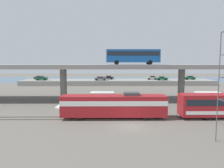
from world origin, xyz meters
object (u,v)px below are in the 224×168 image
Objects in this scene: parked_car_2 at (100,78)px; parked_car_6 at (108,77)px; parked_car_5 at (152,78)px; transit_bus_on_overpass at (133,55)px; parked_car_0 at (162,78)px; parked_car_4 at (190,78)px; service_truck_east at (98,99)px; parked_car_1 at (40,78)px; parked_car_3 at (42,78)px; train_locomotive at (108,105)px; service_truck_west at (212,99)px.

parked_car_2 and parked_car_6 have the same top height.
parked_car_5 is (20.37, 3.47, -0.00)m from parked_car_2.
transit_bus_on_overpass is at bearing 72.31° from parked_car_5.
parked_car_2 is at bearing -178.54° from parked_car_0.
parked_car_0 is at bearing 14.27° from parked_car_4.
parked_car_5 is at bearing -113.65° from service_truck_east.
transit_bus_on_overpass is 45.46m from parked_car_4.
parked_car_1 is 1.07× the size of parked_car_6.
parked_car_2 is at bearing -2.67° from parked_car_3.
transit_bus_on_overpass is 50.27m from parked_car_1.
parked_car_0 is (22.30, 40.69, 0.93)m from service_truck_east.
service_truck_east is at bearing 87.91° from parked_car_6.
train_locomotive is 4.33× the size of parked_car_5.
service_truck_west is at bearing -59.45° from parked_car_2.
parked_car_3 is at bearing 138.42° from service_truck_west.
parked_car_2 and parked_car_5 have the same top height.
train_locomotive is 4.01× the size of parked_car_6.
train_locomotive is at bearing -109.10° from transit_bus_on_overpass.
parked_car_0 is 21.07m from parked_car_6.
service_truck_west is 1.56× the size of parked_car_6.
parked_car_5 is at bearing -1.22° from parked_car_1.
transit_bus_on_overpass reaches higher than parked_car_1.
parked_car_1 is 24.73m from parked_car_2.
parked_car_1 and parked_car_4 have the same top height.
parked_car_0 is 0.88× the size of parked_car_1.
parked_car_2 is at bearing 58.08° from parked_car_6.
parked_car_3 is (-26.16, 49.29, 0.38)m from train_locomotive.
parked_car_1 is at bearing 115.70° from parked_car_3.
parked_car_5 is at bearing -108.12° from train_locomotive.
parked_car_1 is at bearing 131.98° from transit_bus_on_overpass.
parked_car_6 is at bearing 168.82° from parked_car_0.
service_truck_west is at bearing -158.08° from train_locomotive.
train_locomotive is 2.57× the size of service_truck_west.
parked_car_1 is (-47.92, 3.82, 0.00)m from parked_car_0.
parked_car_2 is at bearing 9.67° from parked_car_5.
parked_car_5 and parked_car_6 have the same top height.
parked_car_1 is at bearing -62.18° from train_locomotive.
parked_car_5 is (-3.22, 2.87, -0.00)m from parked_car_0.
service_truck_east is 1.62× the size of parked_car_4.
service_truck_west is (14.77, -7.59, -8.69)m from transit_bus_on_overpass.
service_truck_west is 1.65× the size of parked_car_0.
parked_car_3 is at bearing 177.33° from parked_car_2.
service_truck_east is at bearing 52.02° from parked_car_4.
parked_car_1 and parked_car_6 have the same top height.
parked_car_2 and parked_car_3 have the same top height.
train_locomotive reaches higher than parked_car_5.
parked_car_6 is at bearing 114.86° from service_truck_west.
parked_car_0 and parked_car_3 have the same top height.
parked_car_4 is (58.12, 2.55, -0.00)m from parked_car_3.
train_locomotive is 52.82m from parked_car_0.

